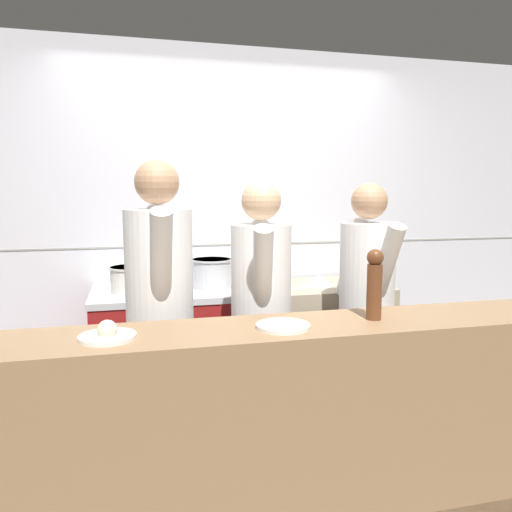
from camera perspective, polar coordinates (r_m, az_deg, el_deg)
The scene contains 15 objects.
ground_plane at distance 2.92m, azimuth 3.13°, elevation -24.56°, with size 14.00×14.00×0.00m, color #6B6056.
wall_back_tiled at distance 3.79m, azimuth -2.79°, elevation 3.61°, with size 8.00×0.06×2.60m.
oven_range at distance 3.49m, azimuth -9.79°, elevation -11.02°, with size 1.00×0.71×0.90m.
prep_counter at distance 3.71m, azimuth 6.57°, elevation -10.06°, with size 1.00×0.65×0.88m.
pass_counter at distance 2.44m, azimuth 5.65°, elevation -18.72°, with size 2.63×0.45×0.95m.
stock_pot at distance 3.34m, azimuth -14.08°, elevation -2.48°, with size 0.28×0.28×0.16m.
sauce_pot at distance 3.38m, azimuth -5.10°, elevation -1.89°, with size 0.27×0.27×0.20m.
mixing_bowl_steel at distance 3.59m, azimuth 7.11°, elevation -2.71°, with size 0.21×0.21×0.08m.
chefs_knife at distance 3.37m, azimuth 2.93°, elevation -3.88°, with size 0.36×0.13×0.02m.
plated_dish_main at distance 2.12m, azimuth -16.62°, elevation -8.57°, with size 0.23×0.23×0.08m.
plated_dish_appetiser at distance 2.19m, azimuth 3.09°, elevation -8.00°, with size 0.24×0.24×0.02m.
pepper_mill at distance 2.37m, azimuth 13.39°, elevation -2.99°, with size 0.08×0.08×0.33m.
chef_head_cook at distance 2.65m, azimuth -10.92°, elevation -5.76°, with size 0.35×0.74×1.70m.
chef_sous at distance 2.74m, azimuth 0.59°, elevation -6.41°, with size 0.39×0.70×1.60m.
chef_line at distance 3.06m, azimuth 12.50°, elevation -5.22°, with size 0.34×0.70×1.60m.
Camera 1 is at (-0.75, -2.37, 1.54)m, focal length 35.00 mm.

